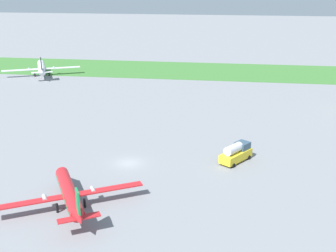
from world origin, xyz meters
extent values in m
plane|color=gray|center=(0.00, 0.00, 0.00)|extent=(600.00, 600.00, 0.00)
cube|color=#3D7533|center=(0.00, 76.86, 0.04)|extent=(360.00, 28.00, 0.08)
cylinder|color=white|center=(-42.51, 62.56, 2.59)|extent=(8.50, 15.01, 2.16)
cone|color=black|center=(-46.14, 70.39, 2.59)|extent=(2.83, 2.85, 2.12)
cone|color=white|center=(-38.69, 54.33, 2.86)|extent=(3.03, 3.56, 1.94)
cube|color=black|center=(-42.51, 62.56, 2.43)|extent=(8.18, 14.24, 0.30)
cube|color=white|center=(-47.71, 59.67, 2.21)|extent=(11.41, 6.37, 0.22)
cube|color=white|center=(-36.94, 64.67, 2.21)|extent=(11.41, 6.37, 0.22)
cylinder|color=#B7BABF|center=(-46.03, 61.12, 2.21)|extent=(1.35, 1.86, 0.69)
cylinder|color=#B7BABF|center=(-39.13, 64.31, 2.21)|extent=(1.35, 1.86, 0.69)
cube|color=black|center=(-38.87, 54.73, 5.40)|extent=(1.05, 1.87, 3.45)
cube|color=white|center=(-40.24, 54.09, 2.81)|extent=(3.29, 2.45, 0.17)
cube|color=white|center=(-37.50, 55.36, 2.81)|extent=(3.29, 2.45, 0.17)
cylinder|color=black|center=(-45.23, 68.43, 0.76)|extent=(0.39, 0.39, 1.51)
cylinder|color=black|center=(-43.99, 60.68, 0.76)|extent=(0.39, 0.39, 1.51)
cylinder|color=black|center=(-40.11, 62.48, 0.76)|extent=(0.39, 0.39, 1.51)
cylinder|color=red|center=(-4.57, -15.37, 2.19)|extent=(8.07, 12.36, 1.83)
cone|color=black|center=(-8.17, -9.01, 2.19)|extent=(2.46, 2.47, 1.79)
cone|color=red|center=(-0.79, -22.06, 2.42)|extent=(2.69, 3.04, 1.65)
cube|color=#198C4C|center=(-4.57, -15.37, 2.06)|extent=(7.74, 11.74, 0.26)
cube|color=red|center=(-8.76, -18.17, 1.87)|extent=(9.38, 6.06, 0.18)
cube|color=red|center=(-0.01, -13.22, 1.87)|extent=(9.38, 6.06, 0.18)
cylinder|color=#B7BABF|center=(-7.44, -16.83, 1.87)|extent=(1.23, 1.56, 0.58)
cylinder|color=#B7BABF|center=(-1.84, -13.66, 1.87)|extent=(1.23, 1.56, 0.58)
cube|color=#198C4C|center=(-0.97, -21.74, 4.57)|extent=(1.00, 1.54, 2.92)
cube|color=red|center=(-2.08, -22.37, 2.38)|extent=(2.77, 2.21, 0.15)
cube|color=red|center=(0.15, -21.11, 2.38)|extent=(2.77, 2.21, 0.15)
cylinder|color=black|center=(-7.27, -10.60, 0.64)|extent=(0.33, 0.33, 1.28)
cylinder|color=black|center=(-5.69, -17.06, 0.64)|extent=(0.33, 0.33, 1.28)
cylinder|color=black|center=(-2.54, -15.28, 0.64)|extent=(0.33, 0.33, 1.28)
cube|color=yellow|center=(17.67, 3.22, 1.05)|extent=(5.69, 6.70, 1.40)
cylinder|color=silver|center=(17.22, 2.58, 2.52)|extent=(3.31, 3.81, 1.54)
cube|color=#334C60|center=(18.71, 4.71, 2.35)|extent=(2.99, 3.07, 1.20)
cylinder|color=black|center=(17.99, 5.77, 0.35)|extent=(0.61, 0.72, 0.70)
cylinder|color=black|center=(19.96, 4.40, 0.35)|extent=(0.61, 0.72, 0.70)
cylinder|color=black|center=(15.39, 2.04, 0.35)|extent=(0.61, 0.72, 0.70)
cylinder|color=black|center=(17.35, 0.67, 0.35)|extent=(0.61, 0.72, 0.70)
camera|label=1|loc=(15.95, -65.02, 29.54)|focal=46.43mm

